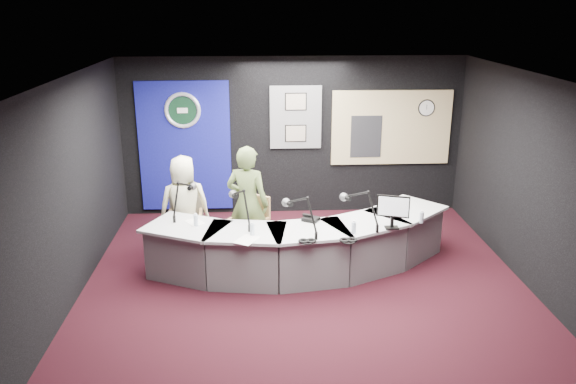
{
  "coord_description": "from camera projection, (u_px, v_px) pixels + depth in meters",
  "views": [
    {
      "loc": [
        -0.62,
        -6.98,
        3.69
      ],
      "look_at": [
        -0.2,
        0.8,
        1.1
      ],
      "focal_mm": 36.0,
      "sensor_mm": 36.0,
      "label": 1
    }
  ],
  "objects": [
    {
      "name": "boom_mic_a",
      "position": [
        183.0,
        195.0,
        8.23
      ],
      "size": [
        0.33,
        0.7,
        0.6
      ],
      "primitive_type": null,
      "color": "black",
      "rests_on": "broadcast_desk"
    },
    {
      "name": "boom_mic_d",
      "position": [
        360.0,
        205.0,
        7.83
      ],
      "size": [
        0.51,
        0.6,
        0.6
      ],
      "primitive_type": null,
      "color": "black",
      "rests_on": "broadcast_desk"
    },
    {
      "name": "booth_glow",
      "position": [
        391.0,
        128.0,
        10.21
      ],
      "size": [
        2.0,
        0.02,
        1.2
      ],
      "primitive_type": "cube",
      "color": "#FFCEA1",
      "rests_on": "booth_window_frame"
    },
    {
      "name": "wall_front",
      "position": [
        339.0,
        308.0,
        4.52
      ],
      "size": [
        6.0,
        0.02,
        2.8
      ],
      "primitive_type": "cube",
      "color": "black",
      "rests_on": "ground"
    },
    {
      "name": "notepad",
      "position": [
        247.0,
        240.0,
        7.45
      ],
      "size": [
        0.37,
        0.4,
        0.0
      ],
      "primitive_type": "cube",
      "rotation": [
        0.0,
        0.0,
        -0.52
      ],
      "color": "white",
      "rests_on": "broadcast_desk"
    },
    {
      "name": "person_woman",
      "position": [
        248.0,
        204.0,
        8.4
      ],
      "size": [
        0.74,
        0.61,
        1.74
      ],
      "primitive_type": "imported",
      "rotation": [
        0.0,
        0.0,
        2.8
      ],
      "color": "#566A37",
      "rests_on": "ground"
    },
    {
      "name": "framed_photo_lower",
      "position": [
        296.0,
        134.0,
        10.13
      ],
      "size": [
        0.34,
        0.02,
        0.27
      ],
      "primitive_type": "cube",
      "color": "gray",
      "rests_on": "pinboard"
    },
    {
      "name": "backdrop_panel",
      "position": [
        185.0,
        147.0,
        10.13
      ],
      "size": [
        1.6,
        0.05,
        2.3
      ],
      "primitive_type": "cube",
      "color": "navy",
      "rests_on": "wall_back"
    },
    {
      "name": "seal_center",
      "position": [
        183.0,
        110.0,
        9.89
      ],
      "size": [
        0.48,
        0.01,
        0.48
      ],
      "primitive_type": "cylinder",
      "rotation": [
        1.57,
        0.0,
        0.0
      ],
      "color": "black",
      "rests_on": "backdrop_panel"
    },
    {
      "name": "wall_left",
      "position": [
        68.0,
        193.0,
        7.21
      ],
      "size": [
        0.02,
        6.0,
        2.8
      ],
      "primitive_type": "cube",
      "color": "black",
      "rests_on": "ground"
    },
    {
      "name": "draped_jacket",
      "position": [
        187.0,
        209.0,
        8.94
      ],
      "size": [
        0.51,
        0.13,
        0.7
      ],
      "primitive_type": "cube",
      "rotation": [
        0.0,
        0.0,
        0.06
      ],
      "color": "#676257",
      "rests_on": "armchair_left"
    },
    {
      "name": "paper_stack",
      "position": [
        195.0,
        222.0,
        8.04
      ],
      "size": [
        0.32,
        0.34,
        0.0
      ],
      "primitive_type": "cube",
      "rotation": [
        0.0,
        0.0,
        0.58
      ],
      "color": "white",
      "rests_on": "broadcast_desk"
    },
    {
      "name": "boom_mic_c",
      "position": [
        301.0,
        211.0,
        7.6
      ],
      "size": [
        0.49,
        0.62,
        0.6
      ],
      "primitive_type": null,
      "color": "black",
      "rests_on": "broadcast_desk"
    },
    {
      "name": "person_man",
      "position": [
        185.0,
        206.0,
        8.66
      ],
      "size": [
        0.84,
        0.64,
        1.53
      ],
      "primitive_type": "imported",
      "rotation": [
        0.0,
        0.0,
        3.36
      ],
      "color": "beige",
      "rests_on": "ground"
    },
    {
      "name": "headphones_near",
      "position": [
        348.0,
        240.0,
        7.4
      ],
      "size": [
        0.22,
        0.22,
        0.04
      ],
      "primitive_type": "torus",
      "color": "black",
      "rests_on": "broadcast_desk"
    },
    {
      "name": "broadcast_desk",
      "position": [
        299.0,
        246.0,
        8.21
      ],
      "size": [
        4.5,
        1.9,
        0.75
      ],
      "primitive_type": null,
      "color": "#B1B3B5",
      "rests_on": "ground"
    },
    {
      "name": "pinboard",
      "position": [
        296.0,
        117.0,
        10.07
      ],
      "size": [
        0.9,
        0.04,
        1.1
      ],
      "primitive_type": "cube",
      "color": "slate",
      "rests_on": "wall_back"
    },
    {
      "name": "armchair_right",
      "position": [
        248.0,
        232.0,
        8.53
      ],
      "size": [
        0.69,
        0.69,
        0.88
      ],
      "primitive_type": null,
      "rotation": [
        0.0,
        0.0,
        -0.61
      ],
      "color": "#9F7749",
      "rests_on": "ground"
    },
    {
      "name": "ground",
      "position": [
        306.0,
        287.0,
        7.81
      ],
      "size": [
        6.0,
        6.0,
        0.0
      ],
      "primitive_type": "plane",
      "color": "black",
      "rests_on": "ground"
    },
    {
      "name": "framed_photo_upper",
      "position": [
        296.0,
        102.0,
        9.96
      ],
      "size": [
        0.34,
        0.02,
        0.27
      ],
      "primitive_type": "cube",
      "color": "gray",
      "rests_on": "pinboard"
    },
    {
      "name": "desk_phone",
      "position": [
        311.0,
        219.0,
        8.09
      ],
      "size": [
        0.27,
        0.26,
        0.05
      ],
      "primitive_type": "cube",
      "rotation": [
        0.0,
        0.0,
        -0.55
      ],
      "color": "black",
      "rests_on": "broadcast_desk"
    },
    {
      "name": "agency_seal",
      "position": [
        182.0,
        110.0,
        9.89
      ],
      "size": [
        0.63,
        0.07,
        0.63
      ],
      "primitive_type": "torus",
      "rotation": [
        1.57,
        0.0,
        0.0
      ],
      "color": "silver",
      "rests_on": "backdrop_panel"
    },
    {
      "name": "water_bottles",
      "position": [
        311.0,
        222.0,
        7.79
      ],
      "size": [
        3.18,
        0.45,
        0.18
      ],
      "primitive_type": null,
      "color": "silver",
      "rests_on": "broadcast_desk"
    },
    {
      "name": "ceiling",
      "position": [
        308.0,
        78.0,
        6.92
      ],
      "size": [
        6.0,
        6.0,
        0.02
      ],
      "primitive_type": "cube",
      "color": "silver",
      "rests_on": "ground"
    },
    {
      "name": "boom_mic_b",
      "position": [
        241.0,
        203.0,
        7.9
      ],
      "size": [
        0.35,
        0.69,
        0.6
      ],
      "primitive_type": null,
      "color": "black",
      "rests_on": "broadcast_desk"
    },
    {
      "name": "wall_clock",
      "position": [
        427.0,
        108.0,
        10.11
      ],
      "size": [
        0.28,
        0.01,
        0.28
      ],
      "primitive_type": "cylinder",
      "rotation": [
        1.57,
        0.0,
        0.0
      ],
      "color": "white",
      "rests_on": "booth_window_frame"
    },
    {
      "name": "booth_window_frame",
      "position": [
        391.0,
        128.0,
        10.22
      ],
      "size": [
        2.12,
        0.06,
        1.32
      ],
      "primitive_type": "cube",
      "color": "tan",
      "rests_on": "wall_back"
    },
    {
      "name": "equipment_rack",
      "position": [
        366.0,
        137.0,
        10.22
      ],
      "size": [
        0.55,
        0.02,
        0.75
      ],
      "primitive_type": "cube",
      "color": "black",
      "rests_on": "booth_window_frame"
    },
    {
      "name": "wall_right",
      "position": [
        536.0,
        185.0,
        7.52
      ],
      "size": [
        0.02,
        6.0,
        2.8
      ],
      "primitive_type": "cube",
      "color": "black",
      "rests_on": "ground"
    },
    {
      "name": "armchair_left",
      "position": [
        186.0,
        226.0,
        8.76
      ],
      "size": [
        0.51,
        0.51,
        0.85
      ],
      "primitive_type": null,
      "rotation": [
        0.0,
        0.0,
        0.06
      ],
      "color": "#9F7749",
      "rests_on": "ground"
    },
    {
      "name": "headphones_far",
      "position": [
        307.0,
        241.0,
        7.37
      ],
      "size": [
        0.19,
        0.19,
        0.03
      ],
      "primitive_type": "torus",
      "color": "black",
      "rests_on": "broadcast_desk"
    },
    {
      "name": "computer_monitor",
      "position": [
        393.0,
        206.0,
        7.73
      ],
      "size": [
        0.39,
        0.14,
        0.27
      ],
      "primitive_type": "cube",
      "rotation": [
        0.0,
        0.0,
        -0.31
      ],
      "color": "black",
      "rests_on": "broadcast_desk"
    },
    {
      "name": "wall_back",
      "position": [
        293.0,
        137.0,
        10.21
      ],
      "size": [
        6.0,
        0.02,
        2.8
      ],
      "primitive_type": "cube",
      "color": "black",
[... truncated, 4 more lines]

